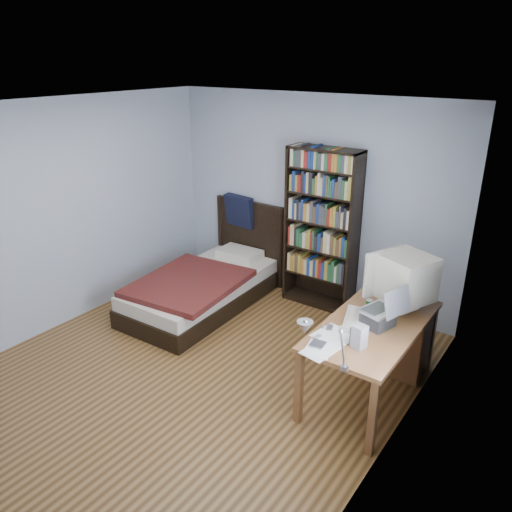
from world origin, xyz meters
name	(u,v)px	position (x,y,z in m)	size (l,w,h in m)	color
room	(195,253)	(0.03, 0.00, 1.25)	(4.20, 4.24, 2.50)	#513418
desk	(388,335)	(1.50, 1.03, 0.41)	(0.75, 1.50, 0.73)	brown
crt_monitor	(403,278)	(1.58, 1.05, 1.02)	(0.60, 0.55, 0.52)	beige
laptop	(380,315)	(1.56, 0.60, 0.84)	(0.39, 0.37, 0.39)	#2D2D30
desk_lamp	(312,332)	(1.50, -0.49, 1.18)	(0.21, 0.47, 0.56)	#99999E
keyboard	(355,320)	(1.36, 0.55, 0.75)	(0.18, 0.47, 0.03)	#B3A795
speaker	(359,337)	(1.56, 0.19, 0.83)	(0.10, 0.10, 0.20)	gray
soda_can	(369,305)	(1.37, 0.81, 0.78)	(0.06, 0.06, 0.11)	#073614
mouse	(387,308)	(1.50, 0.92, 0.75)	(0.06, 0.11, 0.04)	silver
phone_silver	(330,328)	(1.24, 0.31, 0.74)	(0.05, 0.10, 0.02)	#ADADB1
phone_grey	(317,337)	(1.23, 0.12, 0.74)	(0.04, 0.09, 0.02)	gray
external_drive	(318,345)	(1.29, 0.02, 0.74)	(0.11, 0.11, 0.02)	gray
bookshelf	(321,229)	(0.26, 1.94, 0.97)	(0.87, 0.30, 1.93)	black
bed	(206,284)	(-0.87, 1.13, 0.26)	(1.21, 2.11, 1.16)	black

